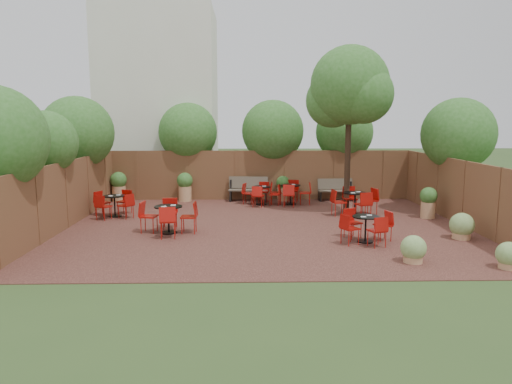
{
  "coord_description": "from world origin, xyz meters",
  "views": [
    {
      "loc": [
        -0.66,
        -14.11,
        3.22
      ],
      "look_at": [
        -0.31,
        0.5,
        1.0
      ],
      "focal_mm": 33.41,
      "sensor_mm": 36.0,
      "label": 1
    }
  ],
  "objects": [
    {
      "name": "low_shrubs",
      "position": [
        4.55,
        -2.95,
        0.33
      ],
      "size": [
        2.69,
        3.22,
        0.71
      ],
      "color": "tan",
      "rests_on": "courtyard_paving"
    },
    {
      "name": "fence_back",
      "position": [
        0.0,
        5.0,
        1.0
      ],
      "size": [
        12.0,
        0.08,
        2.0
      ],
      "primitive_type": "cube",
      "color": "brown",
      "rests_on": "ground"
    },
    {
      "name": "fence_left",
      "position": [
        -6.0,
        0.0,
        1.0
      ],
      "size": [
        0.08,
        10.0,
        2.0
      ],
      "primitive_type": "cube",
      "color": "brown",
      "rests_on": "ground"
    },
    {
      "name": "park_bench_left",
      "position": [
        -0.52,
        4.63,
        0.51
      ],
      "size": [
        1.59,
        0.62,
        0.96
      ],
      "rotation": [
        0.0,
        0.0,
        -0.08
      ],
      "color": "brown",
      "rests_on": "courtyard_paving"
    },
    {
      "name": "planters",
      "position": [
        -1.38,
        3.91,
        0.61
      ],
      "size": [
        11.61,
        4.12,
        1.17
      ],
      "color": "tan",
      "rests_on": "courtyard_paving"
    },
    {
      "name": "park_bench_right",
      "position": [
        2.96,
        4.62,
        0.47
      ],
      "size": [
        1.44,
        0.56,
        0.87
      ],
      "rotation": [
        0.0,
        0.0,
        0.07
      ],
      "color": "brown",
      "rests_on": "courtyard_paving"
    },
    {
      "name": "bistro_tables",
      "position": [
        -0.18,
        1.32,
        0.45
      ],
      "size": [
        9.62,
        7.24,
        0.9
      ],
      "color": "black",
      "rests_on": "courtyard_paving"
    },
    {
      "name": "ground",
      "position": [
        0.0,
        0.0,
        0.0
      ],
      "size": [
        80.0,
        80.0,
        0.0
      ],
      "primitive_type": "plane",
      "color": "#354F23",
      "rests_on": "ground"
    },
    {
      "name": "fence_right",
      "position": [
        6.0,
        0.0,
        1.0
      ],
      "size": [
        0.08,
        10.0,
        2.0
      ],
      "primitive_type": "cube",
      "color": "brown",
      "rests_on": "ground"
    },
    {
      "name": "courtyard_paving",
      "position": [
        0.0,
        0.0,
        0.01
      ],
      "size": [
        12.0,
        10.0,
        0.02
      ],
      "primitive_type": "cube",
      "color": "#371D16",
      "rests_on": "ground"
    },
    {
      "name": "overhang_foliage",
      "position": [
        -1.59,
        2.89,
        2.74
      ],
      "size": [
        15.82,
        10.78,
        2.58
      ],
      "color": "#306621",
      "rests_on": "ground"
    },
    {
      "name": "neighbour_building",
      "position": [
        -4.5,
        8.0,
        4.0
      ],
      "size": [
        5.0,
        4.0,
        8.0
      ],
      "primitive_type": "cube",
      "color": "silver",
      "rests_on": "ground"
    },
    {
      "name": "courtyard_tree",
      "position": [
        2.91,
        2.32,
        4.2
      ],
      "size": [
        2.82,
        2.72,
        5.71
      ],
      "rotation": [
        0.0,
        0.0,
        -0.34
      ],
      "color": "black",
      "rests_on": "courtyard_paving"
    }
  ]
}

